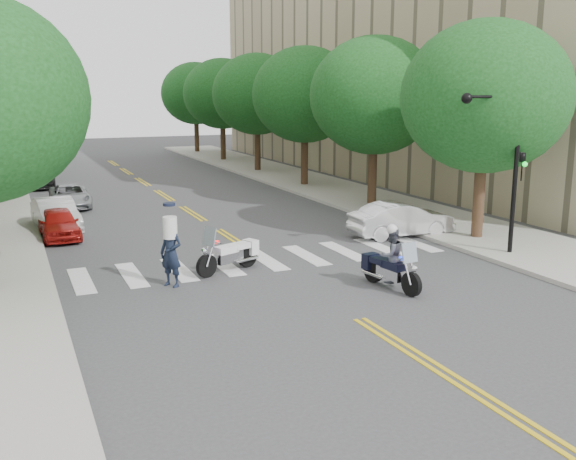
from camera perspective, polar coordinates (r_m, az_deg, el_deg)
ground at (r=16.86m, az=6.35°, el=-7.89°), size 140.00×140.00×0.00m
sidewalk_right at (r=40.13m, az=2.37°, el=4.07°), size 5.00×60.00×0.15m
building_right at (r=52.51m, az=17.58°, el=17.41°), size 26.00×44.00×22.00m
tree_r_0 at (r=25.87m, az=17.13°, el=11.22°), size 6.40×6.40×8.45m
tree_r_1 at (r=32.37m, az=7.70°, el=11.74°), size 6.40×6.40×8.45m
tree_r_2 at (r=39.42m, az=1.51°, el=11.92°), size 6.40×6.40×8.45m
tree_r_3 at (r=46.78m, az=-2.78°, el=11.96°), size 6.40×6.40×8.45m
tree_r_4 at (r=54.32m, az=-5.88°, el=11.95°), size 6.40×6.40×8.45m
tree_r_5 at (r=61.97m, az=-8.23°, el=11.92°), size 6.40×6.40×8.45m
traffic_signal_pole at (r=23.37m, az=18.83°, el=6.55°), size 2.82×0.42×6.00m
motorcycle_police at (r=19.31m, az=9.04°, el=-2.63°), size 0.90×2.41×1.97m
motorcycle_parked at (r=21.08m, az=-4.94°, el=-2.14°), size 2.38×1.25×1.61m
officer_standing at (r=19.53m, az=-10.36°, el=-2.03°), size 0.85×0.90×2.06m
convertible at (r=26.32m, az=10.03°, el=0.93°), size 4.32×1.69×1.40m
parked_car_a at (r=27.20m, az=-19.70°, el=0.56°), size 1.53×3.60×1.21m
parked_car_b at (r=28.65m, az=-19.94°, el=1.27°), size 1.86×4.30×1.38m
parked_car_c at (r=34.37m, az=-18.82°, el=2.87°), size 1.97×4.13×1.14m
parked_car_d at (r=42.48m, az=-21.36°, el=4.54°), size 2.14×4.86×1.39m
parked_car_e at (r=47.95m, az=-21.69°, el=5.23°), size 1.73×3.81×1.27m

